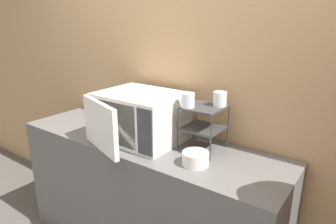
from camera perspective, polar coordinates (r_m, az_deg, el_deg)
The scene contains 7 objects.
wall_back at distance 2.23m, azimuth 0.74°, elevation 6.18°, with size 8.00×0.06×2.60m.
counter at distance 2.30m, azimuth -4.32°, elevation -16.08°, with size 1.99×0.59×0.93m.
microwave at distance 2.04m, azimuth -5.52°, elevation -0.90°, with size 0.57×0.60×0.33m.
dish_rack at distance 1.88m, azimuth 6.80°, elevation -1.25°, with size 0.24×0.25×0.28m.
glass_front_left at distance 1.82m, azimuth 3.82°, elevation 2.26°, with size 0.08×0.08×0.09m.
glass_back_right at distance 1.87m, azimuth 9.87°, elevation 2.48°, with size 0.08×0.08×0.09m.
bowl at distance 1.73m, azimuth 5.28°, elevation -8.85°, with size 0.15×0.15×0.08m.
Camera 1 is at (1.26, -1.16, 1.73)m, focal length 32.00 mm.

